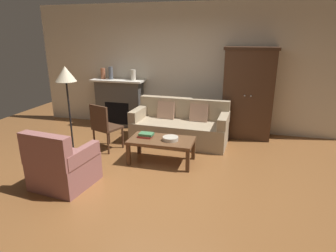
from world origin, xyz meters
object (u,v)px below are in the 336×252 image
couch (180,127)px  mantel_vase_terracotta (103,74)px  armchair_near_left (62,166)px  side_chair_wooden (104,125)px  fireplace (120,102)px  fruit_bowl (170,139)px  coffee_table (162,142)px  mantel_vase_cream (133,75)px  armoire (248,93)px  mantel_vase_slate (111,73)px  book_stack (146,135)px  floor_lamp (66,79)px

couch → mantel_vase_terracotta: (-2.04, 0.73, 0.93)m
armchair_near_left → side_chair_wooden: bearing=91.3°
fireplace → mantel_vase_terracotta: size_ratio=4.97×
fruit_bowl → mantel_vase_terracotta: 2.89m
coffee_table → side_chair_wooden: bearing=168.9°
couch → mantel_vase_cream: (-1.28, 0.73, 0.92)m
armoire → mantel_vase_slate: size_ratio=6.52×
armchair_near_left → side_chair_wooden: (-0.03, 1.40, 0.20)m
armoire → couch: armoire is taller
coffee_table → book_stack: size_ratio=4.19×
mantel_vase_cream → armchair_near_left: mantel_vase_cream is taller
mantel_vase_terracotta → armoire: bearing=-1.0°
fireplace → mantel_vase_slate: size_ratio=4.34×
armoire → floor_lamp: armoire is taller
book_stack → mantel_vase_terracotta: mantel_vase_terracotta is taller
armoire → coffee_table: size_ratio=1.72×
floor_lamp → mantel_vase_cream: bearing=75.7°
fireplace → armoire: 2.98m
armoire → mantel_vase_slate: (-3.13, 0.06, 0.32)m
mantel_vase_cream → mantel_vase_slate: bearing=180.0°
armoire → fruit_bowl: armoire is taller
armoire → side_chair_wooden: 3.01m
armoire → floor_lamp: 3.59m
mantel_vase_slate → mantel_vase_cream: mantel_vase_slate is taller
side_chair_wooden → floor_lamp: size_ratio=0.56×
coffee_table → side_chair_wooden: size_ratio=1.22×
mantel_vase_cream → side_chair_wooden: mantel_vase_cream is taller
fireplace → mantel_vase_cream: mantel_vase_cream is taller
fireplace → fruit_bowl: 2.52m
book_stack → mantel_vase_cream: (-0.90, 1.76, 0.78)m
fruit_bowl → mantel_vase_cream: size_ratio=1.13×
mantel_vase_terracotta → armchair_near_left: bearing=-75.0°
mantel_vase_terracotta → couch: bearing=-19.6°
mantel_vase_slate → floor_lamp: floor_lamp is taller
armoire → mantel_vase_terracotta: bearing=179.0°
coffee_table → fruit_bowl: fruit_bowl is taller
couch → floor_lamp: size_ratio=1.21×
mantel_vase_terracotta → mantel_vase_slate: mantel_vase_slate is taller
fireplace → floor_lamp: bearing=-93.1°
armoire → mantel_vase_cream: size_ratio=7.98×
mantel_vase_slate → coffee_table: bearing=-45.7°
mantel_vase_cream → side_chair_wooden: (0.00, -1.56, -0.73)m
mantel_vase_terracotta → mantel_vase_slate: (0.20, 0.00, 0.02)m
couch → mantel_vase_slate: mantel_vase_slate is taller
fireplace → side_chair_wooden: 1.62m
couch → side_chair_wooden: size_ratio=2.17×
coffee_table → mantel_vase_cream: 2.32m
armoire → floor_lamp: (-3.05, -1.83, 0.44)m
side_chair_wooden → floor_lamp: floor_lamp is taller
mantel_vase_slate → floor_lamp: 1.90m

